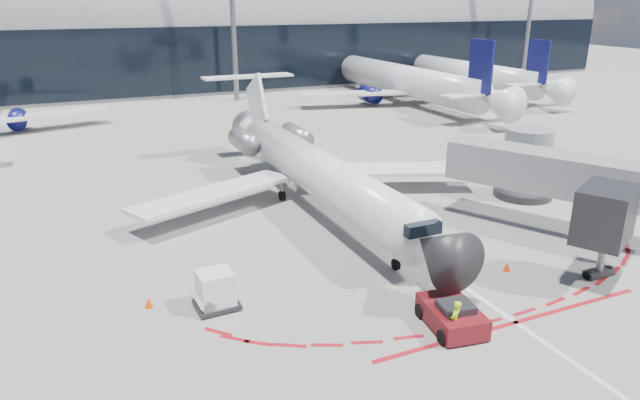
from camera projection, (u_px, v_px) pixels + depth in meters
name	position (u px, v px, depth m)	size (l,w,h in m)	color
ground	(381.00, 229.00, 34.26)	(260.00, 260.00, 0.00)	gray
apron_centerline	(365.00, 218.00, 35.98)	(0.25, 40.00, 0.01)	silver
apron_stop_bar	(516.00, 322.00, 24.36)	(14.00, 0.25, 0.01)	maroon
terminal_building	(172.00, 30.00, 87.35)	(150.00, 24.15, 24.00)	#94979A
jet_bridge	(549.00, 175.00, 34.43)	(10.03, 15.20, 4.90)	gray
light_mast_centre	(232.00, 3.00, 73.33)	(0.70, 0.70, 25.00)	slate
light_mast_east	(531.00, 2.00, 92.54)	(0.70, 0.70, 25.00)	slate
regional_jet	(311.00, 168.00, 37.71)	(24.37, 30.05, 7.52)	silver
pushback_tug	(452.00, 315.00, 23.85)	(2.49, 5.01, 1.28)	#530B0F
ramp_worker	(455.00, 321.00, 22.85)	(0.64, 0.42, 1.76)	#A6E317
uld_container	(216.00, 290.00, 25.24)	(1.95, 1.68, 1.77)	black
safety_cone_left	(149.00, 303.00, 25.47)	(0.36, 0.36, 0.49)	#E63B04
safety_cone_right	(507.00, 267.00, 28.88)	(0.37, 0.37, 0.51)	#E63B04
bg_airliner_2	(406.00, 59.00, 74.27)	(34.79, 36.83, 11.25)	silver
bg_airliner_3	(468.00, 56.00, 82.84)	(32.20, 34.09, 10.42)	silver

